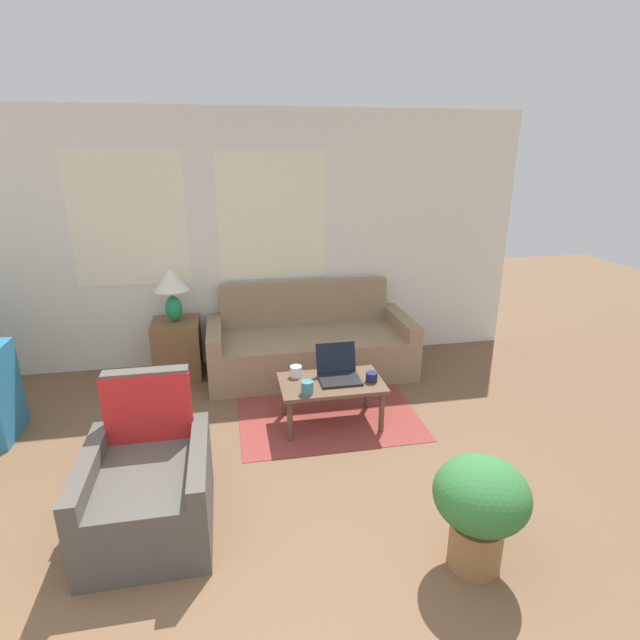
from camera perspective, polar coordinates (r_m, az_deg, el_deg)
The scene contains 12 objects.
wall_back at distance 5.27m, azimuth -12.25°, elevation 8.70°, with size 6.58×0.06×2.60m.
rug at distance 4.77m, azimuth -0.06°, elevation -8.52°, with size 1.53×1.93×0.01m.
couch at distance 5.19m, azimuth -1.17°, elevation -3.03°, with size 2.06×0.88×0.88m.
armchair at distance 3.34m, azimuth -18.92°, elevation -17.64°, with size 0.72×0.84×0.90m.
side_table at distance 5.25m, azimuth -15.95°, elevation -3.16°, with size 0.46×0.46×0.59m.
table_lamp at distance 5.05m, azimuth -16.61°, elevation 3.75°, with size 0.33×0.33×0.54m.
coffee_table at distance 4.17m, azimuth 1.28°, elevation -7.62°, with size 0.85×0.52×0.39m.
laptop at distance 4.18m, azimuth 2.10°, elevation -5.90°, with size 0.34×0.33×0.27m.
cup_navy at distance 4.16m, azimuth 5.92°, elevation -6.48°, with size 0.10×0.10×0.08m.
cup_yellow at distance 3.94m, azimuth -1.47°, elevation -7.70°, with size 0.10×0.10×0.10m.
cup_white at distance 4.22m, azimuth -2.76°, elevation -5.87°, with size 0.10×0.10×0.09m.
potted_plant at distance 2.97m, azimuth 17.83°, elevation -19.37°, with size 0.51×0.51×0.65m.
Camera 1 is at (0.12, -1.67, 2.19)m, focal length 28.00 mm.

